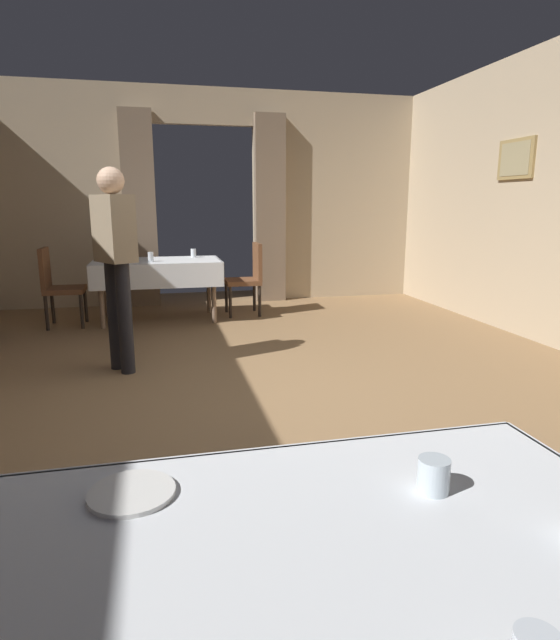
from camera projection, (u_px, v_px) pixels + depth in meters
name	position (u px, v px, depth m)	size (l,w,h in m)	color
ground	(264.00, 401.00, 3.90)	(10.08, 10.08, 0.00)	olive
wall_back	(206.00, 197.00, 7.54)	(6.40, 0.27, 3.00)	tan
dining_table_near	(325.00, 598.00, 1.05)	(1.54, 1.00, 0.75)	#7A604C
dining_table_mid	(157.00, 268.00, 6.47)	(1.54, 0.89, 0.75)	#7A604C
chair_mid_left	(57.00, 283.00, 6.16)	(0.45, 0.44, 0.93)	black
chair_mid_right	(249.00, 275.00, 6.85)	(0.45, 0.44, 0.93)	black
plate_near_c	(132.00, 493.00, 1.25)	(0.21, 0.21, 0.01)	white
glass_near_d	(434.00, 475.00, 1.26)	(0.08, 0.08, 0.08)	silver
flower_vase_mid	(124.00, 251.00, 6.60)	(0.07, 0.07, 0.17)	silver
plate_mid_b	(123.00, 261.00, 6.24)	(0.21, 0.21, 0.01)	white
glass_mid_c	(151.00, 257.00, 6.27)	(0.06, 0.06, 0.11)	silver
glass_mid_d	(193.00, 253.00, 6.77)	(0.07, 0.07, 0.11)	silver
person_waiter_by_doorway	(115.00, 253.00, 4.39)	(0.38, 0.42, 1.72)	black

